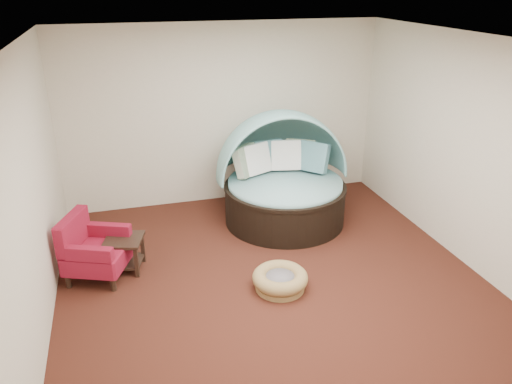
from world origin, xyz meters
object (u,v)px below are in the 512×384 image
object	(u,v)px
canopy_daybed	(283,171)
red_armchair	(93,249)
pet_basket	(280,280)
side_table	(125,249)

from	to	relation	value
canopy_daybed	red_armchair	distance (m)	2.89
canopy_daybed	red_armchair	bearing A→B (deg)	-158.90
pet_basket	canopy_daybed	bearing A→B (deg)	70.51
canopy_daybed	red_armchair	world-z (taller)	canopy_daybed
canopy_daybed	side_table	bearing A→B (deg)	-157.66
red_armchair	side_table	xyz separation A→B (m)	(0.36, 0.06, -0.09)
pet_basket	side_table	distance (m)	1.97
pet_basket	red_armchair	world-z (taller)	red_armchair
canopy_daybed	side_table	size ratio (longest dim) A/B	3.56
canopy_daybed	red_armchair	size ratio (longest dim) A/B	2.19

